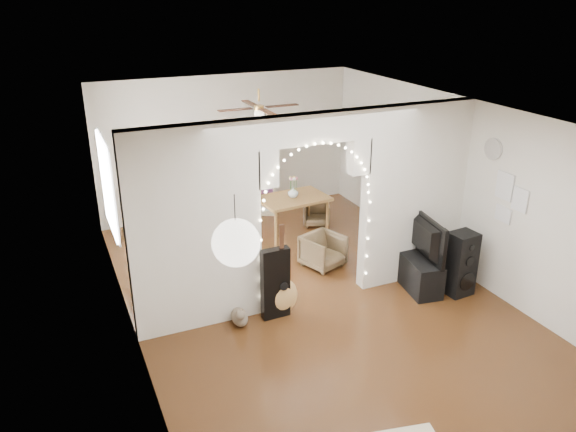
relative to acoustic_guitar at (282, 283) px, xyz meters
name	(u,v)px	position (x,y,z in m)	size (l,w,h in m)	color
floor	(312,297)	(0.58, 0.25, -0.50)	(7.50, 7.50, 0.00)	black
ceiling	(315,113)	(0.58, 0.25, 2.20)	(5.00, 7.50, 0.02)	white
wall_back	(227,145)	(0.58, 4.00, 0.85)	(5.00, 0.02, 2.70)	silver
wall_front	(521,370)	(0.58, -3.50, 0.85)	(5.00, 0.02, 2.70)	silver
wall_left	(126,242)	(-1.92, 0.25, 0.85)	(0.02, 7.50, 2.70)	silver
wall_right	(460,187)	(3.08, 0.25, 0.85)	(0.02, 7.50, 2.70)	silver
divider_wall	(313,206)	(0.58, 0.25, 0.93)	(5.00, 0.20, 2.70)	silver
fairy_lights	(318,200)	(0.58, 0.12, 1.05)	(1.64, 0.04, 1.60)	#FFEABF
window	(107,185)	(-1.89, 2.05, 1.00)	(0.04, 1.20, 1.40)	white
wall_clock	(494,149)	(3.06, -0.35, 1.60)	(0.31, 0.31, 0.03)	white
picture_frames	(508,199)	(3.06, -0.75, 1.00)	(0.02, 0.50, 0.70)	white
paper_lantern	(236,243)	(-1.32, -2.15, 1.75)	(0.40, 0.40, 0.40)	white
ceiling_fan	(259,108)	(0.58, 2.25, 1.90)	(1.10, 1.10, 0.30)	#B1823B
guitar_case	(275,283)	(-0.10, 0.00, 0.01)	(0.39, 0.13, 1.02)	black
acoustic_guitar	(282,283)	(0.00, 0.00, 0.00)	(0.46, 0.17, 1.14)	tan
tabby_cat	(240,317)	(-0.62, -0.02, -0.36)	(0.29, 0.50, 0.33)	brown
floor_speaker	(461,264)	(2.60, -0.50, -0.02)	(0.40, 0.36, 0.96)	black
media_console	(416,271)	(2.15, -0.08, -0.25)	(0.40, 1.00, 0.50)	black
tv	(420,237)	(2.15, -0.08, 0.31)	(1.07, 0.14, 0.62)	black
bookcase	(241,181)	(0.75, 3.75, 0.18)	(1.31, 0.33, 1.35)	beige
dining_table	(293,201)	(1.22, 2.33, 0.18)	(1.27, 0.91, 0.76)	brown
flower_vase	(293,192)	(1.22, 2.33, 0.35)	(0.18, 0.18, 0.19)	white
dining_chair_left	(323,251)	(1.18, 1.07, -0.23)	(0.57, 0.59, 0.54)	#4E3D27
dining_chair_right	(316,214)	(1.85, 2.65, -0.28)	(0.47, 0.49, 0.44)	#4E3D27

